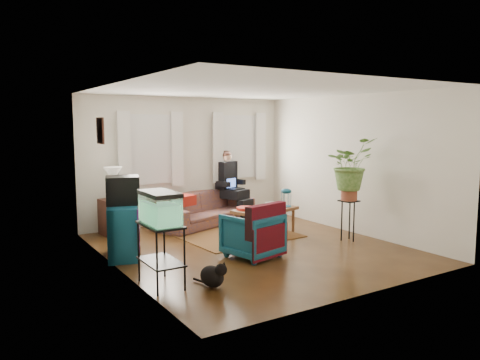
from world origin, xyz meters
TOP-DOWN VIEW (x-y plane):
  - floor at (0.00, 0.00)m, footprint 4.50×5.00m
  - ceiling at (0.00, 0.00)m, footprint 4.50×5.00m
  - wall_back at (0.00, 2.50)m, footprint 4.50×0.01m
  - wall_front at (0.00, -2.50)m, footprint 4.50×0.01m
  - wall_left at (-2.25, 0.00)m, footprint 0.01×5.00m
  - wall_right at (2.25, 0.00)m, footprint 0.01×5.00m
  - window_left at (-0.80, 2.48)m, footprint 1.08×0.04m
  - window_right at (1.25, 2.48)m, footprint 1.08×0.04m
  - curtains_left at (-0.80, 2.40)m, footprint 1.36×0.06m
  - curtains_right at (1.25, 2.40)m, footprint 1.36×0.06m
  - picture_frame at (-2.21, 0.85)m, footprint 0.04×0.32m
  - area_rug at (0.24, 0.85)m, footprint 2.10×1.72m
  - sofa at (0.18, 2.05)m, footprint 2.43×1.59m
  - seated_person at (0.95, 2.32)m, footprint 0.76×0.84m
  - side_table at (-1.65, 2.19)m, footprint 0.51×0.51m
  - table_lamp at (-1.65, 2.19)m, footprint 0.38×0.38m
  - dresser at (-1.99, 0.65)m, footprint 0.70×1.00m
  - crt_tv at (-1.95, 0.73)m, footprint 0.61×0.58m
  - aquarium_stand at (-2.00, -0.91)m, footprint 0.40×0.72m
  - aquarium at (-2.00, -0.91)m, footprint 0.36×0.66m
  - black_cat at (-1.48, -1.30)m, footprint 0.36×0.46m
  - armchair at (-0.30, -0.43)m, footprint 0.89×0.86m
  - serape_throw at (-0.23, -0.72)m, footprint 0.79×0.36m
  - coffee_table at (0.71, 0.66)m, footprint 1.33×0.94m
  - cup_a at (0.47, 0.48)m, footprint 0.17×0.17m
  - cup_b at (0.81, 0.48)m, footprint 0.13×0.13m
  - bowl at (1.00, 0.84)m, footprint 0.29×0.29m
  - snack_tray at (0.35, 0.73)m, footprint 0.45×0.45m
  - birdcage at (1.16, 0.60)m, footprint 0.24×0.24m
  - plant_stand at (1.72, -0.47)m, footprint 0.33×0.33m
  - potted_plant at (1.72, -0.47)m, footprint 0.88×0.78m

SIDE VIEW (x-z plane):
  - floor at x=0.00m, z-range -0.01..0.01m
  - area_rug at x=0.24m, z-range 0.00..0.01m
  - black_cat at x=-1.48m, z-range 0.00..0.35m
  - coffee_table at x=0.71m, z-range 0.00..0.50m
  - side_table at x=-1.65m, z-range 0.00..0.67m
  - plant_stand at x=1.72m, z-range 0.00..0.72m
  - armchair at x=-0.30m, z-range 0.00..0.77m
  - aquarium_stand at x=-2.00m, z-range 0.00..0.80m
  - dresser at x=-1.99m, z-range 0.00..0.82m
  - sofa at x=0.18m, z-range 0.00..0.89m
  - snack_tray at x=0.35m, z-range 0.50..0.54m
  - bowl at x=1.00m, z-range 0.50..0.56m
  - serape_throw at x=-0.23m, z-range 0.23..0.86m
  - cup_b at x=0.81m, z-range 0.50..0.60m
  - cup_a at x=0.47m, z-range 0.50..0.61m
  - seated_person at x=0.95m, z-range 0.00..1.35m
  - birdcage at x=1.16m, z-range 0.50..0.85m
  - table_lamp at x=-1.65m, z-range 0.65..1.26m
  - aquarium at x=-2.00m, z-range 0.80..1.23m
  - crt_tv at x=-1.95m, z-range 0.82..1.25m
  - potted_plant at x=1.72m, z-range 0.76..1.67m
  - wall_back at x=0.00m, z-range 0.00..2.60m
  - wall_front at x=0.00m, z-range 0.00..2.60m
  - wall_left at x=-2.25m, z-range 0.00..2.60m
  - wall_right at x=2.25m, z-range 0.00..2.60m
  - curtains_left at x=-0.80m, z-range 0.80..2.30m
  - curtains_right at x=1.25m, z-range 0.80..2.30m
  - window_left at x=-0.80m, z-range 0.86..2.24m
  - window_right at x=1.25m, z-range 0.86..2.24m
  - picture_frame at x=-2.21m, z-range 1.75..2.15m
  - ceiling at x=0.00m, z-range 2.60..2.60m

